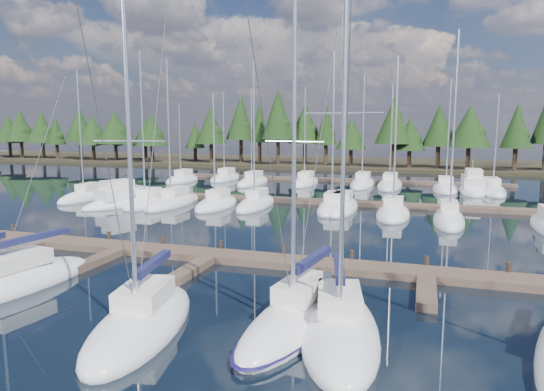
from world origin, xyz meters
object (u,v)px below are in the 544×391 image
(main_dock, at_px, (209,258))
(front_sailboat_2, at_px, (10,284))
(front_sailboat_5, at_px, (339,329))
(motor_yacht_left, at_px, (121,201))
(motor_yacht_right, at_px, (472,188))
(front_sailboat_3, at_px, (142,323))
(front_sailboat_4, at_px, (298,317))

(main_dock, distance_m, front_sailboat_2, 10.21)
(front_sailboat_5, distance_m, motor_yacht_left, 34.55)
(motor_yacht_left, xyz_separation_m, motor_yacht_right, (33.82, 20.64, 0.03))
(front_sailboat_5, xyz_separation_m, motor_yacht_left, (-25.53, 23.28, 0.17))
(front_sailboat_2, relative_size, front_sailboat_3, 0.92)
(front_sailboat_4, bearing_deg, motor_yacht_right, 76.87)
(main_dock, relative_size, front_sailboat_2, 3.61)
(front_sailboat_2, bearing_deg, motor_yacht_right, 60.75)
(front_sailboat_4, bearing_deg, main_dock, 135.32)
(front_sailboat_3, bearing_deg, motor_yacht_right, 71.04)
(front_sailboat_3, height_order, motor_yacht_left, front_sailboat_3)
(front_sailboat_2, xyz_separation_m, front_sailboat_5, (16.04, -0.48, 0.02))
(main_dock, relative_size, motor_yacht_right, 4.78)
(front_sailboat_2, height_order, front_sailboat_4, front_sailboat_4)
(front_sailboat_3, relative_size, front_sailboat_4, 1.00)
(front_sailboat_5, height_order, motor_yacht_right, front_sailboat_5)
(front_sailboat_5, bearing_deg, front_sailboat_2, 178.28)
(front_sailboat_2, xyz_separation_m, front_sailboat_4, (14.25, 0.27, 0.01))
(front_sailboat_2, height_order, front_sailboat_5, front_sailboat_5)
(front_sailboat_4, distance_m, motor_yacht_left, 32.73)
(front_sailboat_4, relative_size, motor_yacht_left, 1.48)
(motor_yacht_left, bearing_deg, main_dock, -42.98)
(motor_yacht_right, bearing_deg, front_sailboat_4, -103.13)
(front_sailboat_2, relative_size, motor_yacht_right, 1.33)
(front_sailboat_4, bearing_deg, front_sailboat_3, -156.42)
(front_sailboat_5, bearing_deg, main_dock, 138.84)
(front_sailboat_5, relative_size, motor_yacht_left, 1.69)
(front_sailboat_4, height_order, motor_yacht_right, front_sailboat_4)
(front_sailboat_2, relative_size, motor_yacht_left, 1.37)
(front_sailboat_4, distance_m, motor_yacht_right, 44.34)
(front_sailboat_3, xyz_separation_m, front_sailboat_4, (5.59, 2.44, -0.00))
(front_sailboat_2, relative_size, front_sailboat_5, 0.81)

